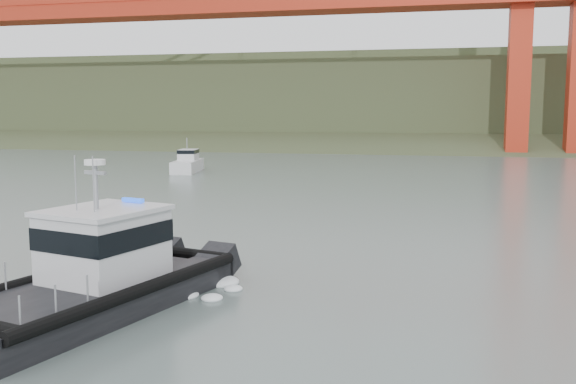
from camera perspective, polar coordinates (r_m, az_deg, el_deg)
name	(u,v)px	position (r m, az deg, el deg)	size (l,w,h in m)	color
ground	(227,284)	(23.67, -5.43, -8.11)	(400.00, 400.00, 0.00)	#4F5E58
headlands	(407,108)	(147.29, 10.49, 7.38)	(500.00, 105.36, 27.12)	#3C4C2B
patrol_boat	(98,272)	(21.13, -16.52, -6.79)	(6.15, 10.75, 4.92)	black
motorboat	(188,163)	(67.24, -8.91, 2.56)	(3.31, 6.88, 3.63)	silver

